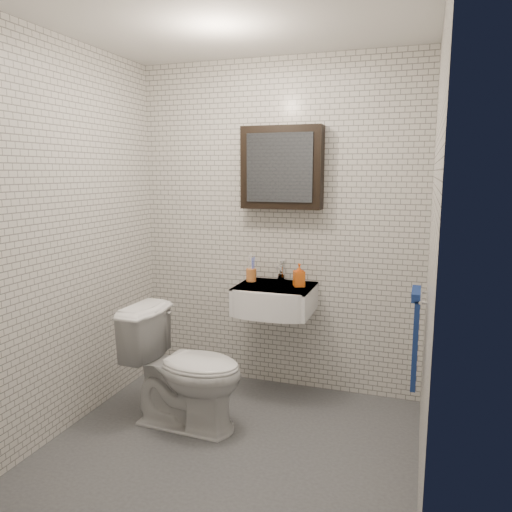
{
  "coord_description": "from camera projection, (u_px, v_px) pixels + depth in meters",
  "views": [
    {
      "loc": [
        1.05,
        -2.64,
        1.67
      ],
      "look_at": [
        0.01,
        0.45,
        1.12
      ],
      "focal_mm": 35.0,
      "sensor_mm": 36.0,
      "label": 1
    }
  ],
  "objects": [
    {
      "name": "mirror_cabinet",
      "position": [
        282.0,
        168.0,
        3.64
      ],
      "size": [
        0.6,
        0.15,
        0.6
      ],
      "color": "black",
      "rests_on": "room_shell"
    },
    {
      "name": "faucet",
      "position": [
        281.0,
        272.0,
        3.78
      ],
      "size": [
        0.06,
        0.2,
        0.15
      ],
      "color": "silver",
      "rests_on": "washbasin"
    },
    {
      "name": "towel_rail",
      "position": [
        416.0,
        333.0,
        2.96
      ],
      "size": [
        0.09,
        0.3,
        0.58
      ],
      "color": "silver",
      "rests_on": "room_shell"
    },
    {
      "name": "toothbrush_cup",
      "position": [
        251.0,
        274.0,
        3.78
      ],
      "size": [
        0.08,
        0.08,
        0.21
      ],
      "rotation": [
        0.0,
        0.0,
        -0.1
      ],
      "color": "orange",
      "rests_on": "washbasin"
    },
    {
      "name": "washbasin",
      "position": [
        274.0,
        299.0,
        3.62
      ],
      "size": [
        0.55,
        0.5,
        0.2
      ],
      "color": "white",
      "rests_on": "room_shell"
    },
    {
      "name": "toilet",
      "position": [
        185.0,
        368.0,
        3.27
      ],
      "size": [
        0.8,
        0.48,
        0.8
      ],
      "primitive_type": "imported",
      "rotation": [
        0.0,
        0.0,
        1.52
      ],
      "color": "white",
      "rests_on": "ground"
    },
    {
      "name": "room_shell",
      "position": [
        229.0,
        208.0,
        2.83
      ],
      "size": [
        2.22,
        2.02,
        2.51
      ],
      "color": "silver",
      "rests_on": "ground"
    },
    {
      "name": "ground",
      "position": [
        231.0,
        445.0,
        3.08
      ],
      "size": [
        2.2,
        2.0,
        0.01
      ],
      "primitive_type": "cube",
      "color": "#46494D",
      "rests_on": "ground"
    },
    {
      "name": "soap_bottle",
      "position": [
        299.0,
        275.0,
        3.6
      ],
      "size": [
        0.1,
        0.1,
        0.17
      ],
      "primitive_type": "imported",
      "rotation": [
        0.0,
        0.0,
        0.47
      ],
      "color": "#F35819",
      "rests_on": "washbasin"
    }
  ]
}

